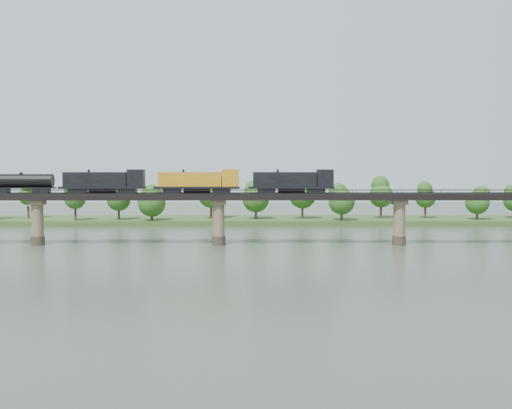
{
  "coord_description": "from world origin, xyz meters",
  "views": [
    {
      "loc": [
        7.43,
        -111.19,
        17.42
      ],
      "look_at": [
        8.27,
        30.0,
        9.0
      ],
      "focal_mm": 45.0,
      "sensor_mm": 36.0,
      "label": 1
    }
  ],
  "objects": [
    {
      "name": "bridge",
      "position": [
        0.0,
        30.0,
        5.46
      ],
      "size": [
        236.0,
        30.0,
        11.5
      ],
      "color": "#473A2D",
      "rests_on": "ground"
    },
    {
      "name": "ground",
      "position": [
        0.0,
        0.0,
        0.0
      ],
      "size": [
        400.0,
        400.0,
        0.0
      ],
      "primitive_type": "plane",
      "color": "#364334",
      "rests_on": "ground"
    },
    {
      "name": "freight_train",
      "position": [
        -11.52,
        30.0,
        14.01
      ],
      "size": [
        76.27,
        2.97,
        5.25
      ],
      "color": "black",
      "rests_on": "bridge"
    },
    {
      "name": "far_treeline",
      "position": [
        -8.21,
        80.52,
        8.83
      ],
      "size": [
        289.06,
        17.54,
        13.6
      ],
      "color": "#382619",
      "rests_on": "far_bank"
    },
    {
      "name": "bridge_superstructure",
      "position": [
        0.0,
        30.0,
        11.79
      ],
      "size": [
        220.0,
        4.9,
        0.75
      ],
      "color": "black",
      "rests_on": "bridge"
    },
    {
      "name": "far_bank",
      "position": [
        0.0,
        85.0,
        0.8
      ],
      "size": [
        300.0,
        24.0,
        1.6
      ],
      "primitive_type": "cube",
      "color": "#315020",
      "rests_on": "ground"
    }
  ]
}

